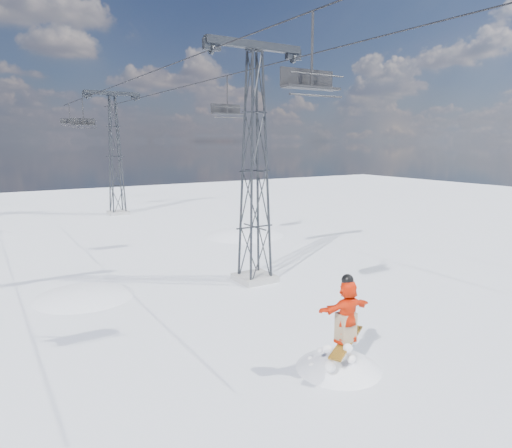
{
  "coord_description": "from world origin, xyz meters",
  "views": [
    {
      "loc": [
        -10.77,
        -10.76,
        6.9
      ],
      "look_at": [
        -1.42,
        4.29,
        3.68
      ],
      "focal_mm": 32.0,
      "sensor_mm": 36.0,
      "label": 1
    }
  ],
  "objects_px": {
    "lift_chair_near": "(310,81)",
    "lift_tower_far": "(115,157)",
    "snowboarder_jump": "(337,415)",
    "lift_tower_near": "(255,171)"
  },
  "relations": [
    {
      "from": "lift_chair_near",
      "to": "lift_tower_far",
      "type": "bearing_deg",
      "value": 86.06
    },
    {
      "from": "lift_chair_near",
      "to": "lift_tower_near",
      "type": "bearing_deg",
      "value": 72.37
    },
    {
      "from": "lift_tower_near",
      "to": "lift_tower_far",
      "type": "relative_size",
      "value": 1.0
    },
    {
      "from": "lift_tower_far",
      "to": "snowboarder_jump",
      "type": "relative_size",
      "value": 1.63
    },
    {
      "from": "snowboarder_jump",
      "to": "lift_tower_near",
      "type": "bearing_deg",
      "value": 74.37
    },
    {
      "from": "lift_tower_near",
      "to": "snowboarder_jump",
      "type": "xyz_separation_m",
      "value": [
        -2.52,
        -9.02,
        -7.07
      ]
    },
    {
      "from": "lift_tower_near",
      "to": "snowboarder_jump",
      "type": "height_order",
      "value": "lift_tower_near"
    },
    {
      "from": "snowboarder_jump",
      "to": "lift_tower_far",
      "type": "bearing_deg",
      "value": 85.76
    },
    {
      "from": "lift_tower_far",
      "to": "lift_chair_near",
      "type": "xyz_separation_m",
      "value": [
        -2.2,
        -31.92,
        3.32
      ]
    },
    {
      "from": "lift_tower_near",
      "to": "lift_tower_far",
      "type": "distance_m",
      "value": 25.0
    }
  ]
}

